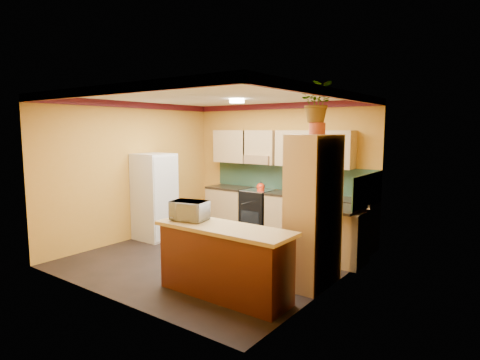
% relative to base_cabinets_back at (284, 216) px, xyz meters
% --- Properties ---
extents(room_shell, '(4.24, 4.24, 2.72)m').
position_rel_base_cabinets_back_xyz_m(room_shell, '(-0.25, -1.52, 1.65)').
color(room_shell, black).
rests_on(room_shell, ground).
extents(base_cabinets_back, '(3.65, 0.60, 0.88)m').
position_rel_base_cabinets_back_xyz_m(base_cabinets_back, '(0.00, 0.00, 0.00)').
color(base_cabinets_back, tan).
rests_on(base_cabinets_back, ground).
extents(countertop_back, '(3.65, 0.62, 0.04)m').
position_rel_base_cabinets_back_xyz_m(countertop_back, '(0.00, -0.00, 0.46)').
color(countertop_back, black).
rests_on(countertop_back, base_cabinets_back).
extents(stove, '(0.58, 0.58, 0.91)m').
position_rel_base_cabinets_back_xyz_m(stove, '(-0.63, -0.00, 0.02)').
color(stove, black).
rests_on(stove, ground).
extents(kettle, '(0.20, 0.20, 0.18)m').
position_rel_base_cabinets_back_xyz_m(kettle, '(-0.53, -0.05, 0.56)').
color(kettle, red).
rests_on(kettle, stove).
extents(sink, '(0.48, 0.40, 0.03)m').
position_rel_base_cabinets_back_xyz_m(sink, '(0.77, 0.00, 0.50)').
color(sink, silver).
rests_on(sink, countertop_back).
extents(base_cabinets_right, '(0.60, 0.80, 0.88)m').
position_rel_base_cabinets_back_xyz_m(base_cabinets_right, '(1.52, -0.82, 0.00)').
color(base_cabinets_right, tan).
rests_on(base_cabinets_right, ground).
extents(countertop_right, '(0.62, 0.80, 0.04)m').
position_rel_base_cabinets_back_xyz_m(countertop_right, '(1.52, -0.82, 0.46)').
color(countertop_right, black).
rests_on(countertop_right, base_cabinets_right).
extents(fridge, '(0.68, 0.66, 1.70)m').
position_rel_base_cabinets_back_xyz_m(fridge, '(-2.03, -1.59, 0.41)').
color(fridge, silver).
rests_on(fridge, ground).
extents(pantry, '(0.48, 0.90, 2.10)m').
position_rel_base_cabinets_back_xyz_m(pantry, '(1.57, -1.91, 0.61)').
color(pantry, tan).
rests_on(pantry, ground).
extents(fern_pot, '(0.22, 0.22, 0.16)m').
position_rel_base_cabinets_back_xyz_m(fern_pot, '(1.57, -1.86, 1.74)').
color(fern_pot, '#A64428').
rests_on(fern_pot, pantry).
extents(fern, '(0.59, 0.54, 0.53)m').
position_rel_base_cabinets_back_xyz_m(fern, '(1.57, -1.86, 2.09)').
color(fern, tan).
rests_on(fern, fern_pot).
extents(breakfast_bar, '(1.80, 0.55, 0.88)m').
position_rel_base_cabinets_back_xyz_m(breakfast_bar, '(0.82, -2.95, 0.00)').
color(breakfast_bar, '#4F2512').
rests_on(breakfast_bar, ground).
extents(bar_top, '(1.90, 0.65, 0.05)m').
position_rel_base_cabinets_back_xyz_m(bar_top, '(0.82, -2.95, 0.47)').
color(bar_top, tan).
rests_on(bar_top, breakfast_bar).
extents(microwave, '(0.54, 0.42, 0.27)m').
position_rel_base_cabinets_back_xyz_m(microwave, '(0.21, -2.95, 0.62)').
color(microwave, silver).
rests_on(microwave, bar_top).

